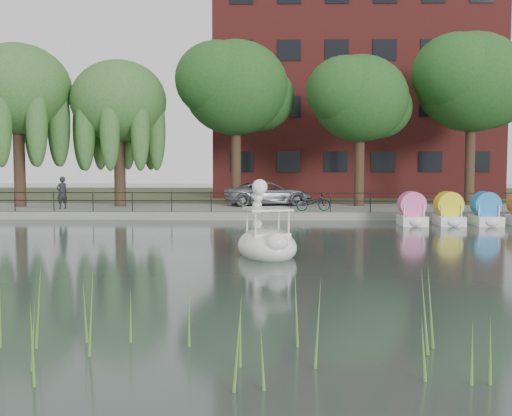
{
  "coord_description": "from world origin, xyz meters",
  "views": [
    {
      "loc": [
        1.08,
        -18.9,
        3.06
      ],
      "look_at": [
        0.5,
        4.0,
        1.3
      ],
      "focal_mm": 45.0,
      "sensor_mm": 36.0,
      "label": 1
    }
  ],
  "objects_px": {
    "minivan": "(268,192)",
    "swan_boat": "(267,239)",
    "bicycle": "(313,201)",
    "pedestrian": "(62,190)"
  },
  "relations": [
    {
      "from": "minivan",
      "to": "swan_boat",
      "type": "height_order",
      "value": "swan_boat"
    },
    {
      "from": "bicycle",
      "to": "pedestrian",
      "type": "xyz_separation_m",
      "value": [
        -13.26,
        0.95,
        0.49
      ]
    },
    {
      "from": "pedestrian",
      "to": "swan_boat",
      "type": "xyz_separation_m",
      "value": [
        10.99,
        -13.62,
        -0.86
      ]
    },
    {
      "from": "swan_boat",
      "to": "minivan",
      "type": "bearing_deg",
      "value": 75.05
    },
    {
      "from": "swan_boat",
      "to": "bicycle",
      "type": "bearing_deg",
      "value": 64.76
    },
    {
      "from": "minivan",
      "to": "bicycle",
      "type": "bearing_deg",
      "value": -163.61
    },
    {
      "from": "bicycle",
      "to": "pedestrian",
      "type": "distance_m",
      "value": 13.3
    },
    {
      "from": "bicycle",
      "to": "pedestrian",
      "type": "bearing_deg",
      "value": 80.07
    },
    {
      "from": "minivan",
      "to": "swan_boat",
      "type": "xyz_separation_m",
      "value": [
        0.04,
        -16.56,
        -0.66
      ]
    },
    {
      "from": "pedestrian",
      "to": "bicycle",
      "type": "bearing_deg",
      "value": 125.82
    }
  ]
}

